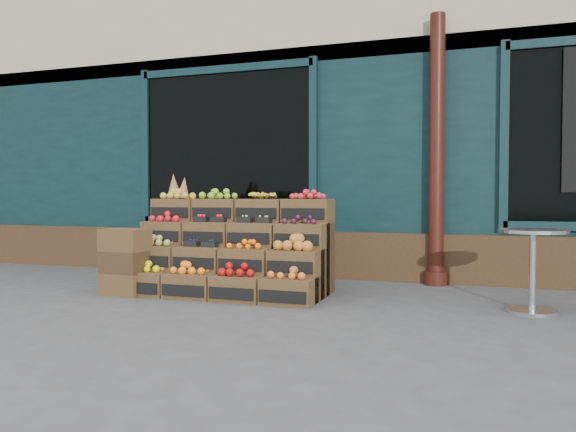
% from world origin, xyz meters
% --- Properties ---
extents(ground, '(60.00, 60.00, 0.00)m').
position_xyz_m(ground, '(0.00, 0.00, 0.00)').
color(ground, '#444446').
rests_on(ground, ground).
extents(shop_facade, '(12.00, 6.24, 4.80)m').
position_xyz_m(shop_facade, '(0.00, 5.11, 2.40)').
color(shop_facade, black).
rests_on(shop_facade, ground).
extents(crate_display, '(2.11, 1.03, 1.32)m').
position_xyz_m(crate_display, '(-0.88, 0.77, 0.41)').
color(crate_display, '#4E371E').
rests_on(crate_display, ground).
extents(spare_crates, '(0.50, 0.36, 0.71)m').
position_xyz_m(spare_crates, '(-1.90, 0.27, 0.35)').
color(spare_crates, '#4E371E').
rests_on(spare_crates, ground).
extents(bistro_table, '(0.60, 0.60, 0.76)m').
position_xyz_m(bistro_table, '(2.15, 0.67, 0.47)').
color(bistro_table, silver).
rests_on(bistro_table, ground).
extents(shopkeeper, '(0.77, 0.59, 1.88)m').
position_xyz_m(shopkeeper, '(-1.60, 2.70, 0.94)').
color(shopkeeper, '#185721').
rests_on(shopkeeper, ground).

